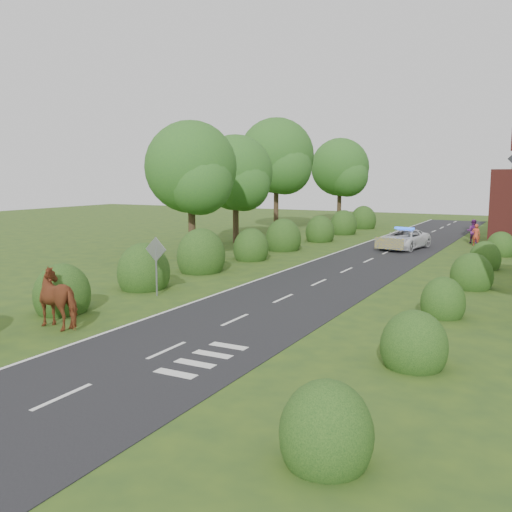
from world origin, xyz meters
The scene contains 14 objects.
ground centered at (0.00, 0.00, 0.00)m, with size 120.00×120.00×0.00m, color #2B471B.
road centered at (0.00, 15.00, 0.01)m, with size 6.00×70.00×0.02m, color black.
road_markings centered at (-1.60, 12.93, 0.03)m, with size 4.96×70.00×0.01m.
hedgerow_left centered at (-6.51, 11.69, 0.75)m, with size 2.75×50.41×3.00m.
hedgerow_right centered at (6.60, 11.21, 0.55)m, with size 2.10×45.78×2.10m.
tree_left_a centered at (-9.75, 11.86, 5.34)m, with size 5.74×5.60×8.38m.
tree_left_b centered at (-11.25, 19.86, 5.04)m, with size 5.74×5.60×8.07m.
tree_left_c centered at (-12.70, 29.83, 6.53)m, with size 6.97×6.80×10.22m.
tree_left_d centered at (-10.23, 39.85, 5.64)m, with size 6.15×6.00×8.89m.
road_sign centered at (-5.00, 2.00, 1.65)m, with size 1.06×0.08×2.53m.
cow centered at (-4.79, -3.43, 0.83)m, with size 1.23×2.34×1.66m, color brown.
police_van centered at (0.55, 22.45, 0.68)m, with size 3.02×5.24×1.51m.
pedestrian_red centered at (4.73, 26.61, 0.80)m, with size 0.58×0.38×1.60m, color #BD3F28.
pedestrian_purple centered at (4.30, 28.29, 0.90)m, with size 0.87×0.68×1.79m, color #6F257D.
Camera 1 is at (9.88, -17.03, 5.13)m, focal length 40.00 mm.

